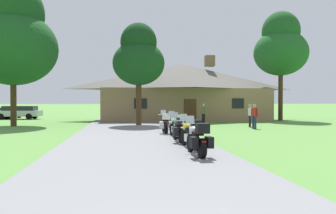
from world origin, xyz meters
The scene contains 16 objects.
ground_plane centered at (0.00, 20.00, 0.00)m, with size 500.00×500.00×0.00m, color #56893D.
asphalt_driveway centered at (0.00, 18.00, 0.03)m, with size 6.40×80.00×0.06m, color slate.
motorcycle_silver_nearest_to_camera centered at (1.92, 8.22, 0.61)m, with size 0.78×2.08×1.30m.
motorcycle_yellow_second_in_row centered at (2.07, 10.14, 0.62)m, with size 0.71×2.08×1.30m.
motorcycle_green_third_in_row centered at (1.98, 12.23, 0.61)m, with size 0.74×2.08×1.30m.
motorcycle_silver_fourth_in_row centered at (2.13, 14.21, 0.62)m, with size 0.67×2.08×1.30m.
motorcycle_orange_farthest_in_row centered at (1.89, 16.54, 0.61)m, with size 0.73×2.08×1.30m.
stone_lodge centered at (5.44, 30.72, 2.91)m, with size 16.70×8.53×6.55m.
bystander_olive_shirt_near_lodge centered at (6.06, 24.31, 0.95)m, with size 0.38×0.47×1.69m.
bystander_red_shirt_beside_signpost centered at (8.42, 19.35, 0.95)m, with size 0.38×0.47×1.69m.
bystander_white_shirt_by_tree centered at (8.68, 20.81, 0.95)m, with size 0.30×0.54×1.69m.
tree_right_of_lodge centered at (14.96, 28.76, 7.29)m, with size 5.26×5.26×10.76m.
tree_left_near centered at (-8.80, 24.28, 6.72)m, with size 6.63×6.63×11.07m.
tree_by_lodge_front centered at (0.71, 23.67, 5.33)m, with size 4.05×4.05×8.01m.
parked_silver_suv_far_left centered at (-11.46, 34.74, 0.78)m, with size 4.74×2.21×1.40m.
parked_silver_sedan_far_left centered at (-13.34, 36.59, 0.64)m, with size 2.58×4.47×1.20m.
Camera 1 is at (-0.56, -2.71, 1.87)m, focal length 35.99 mm.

